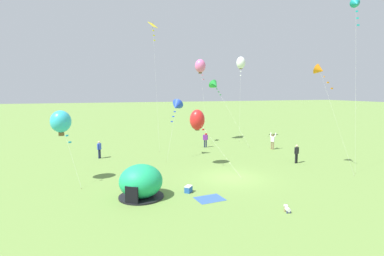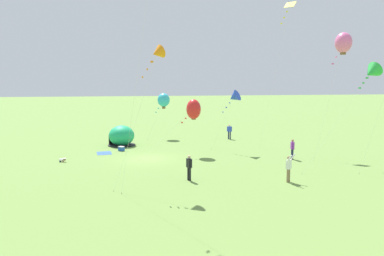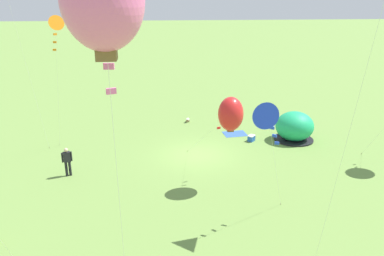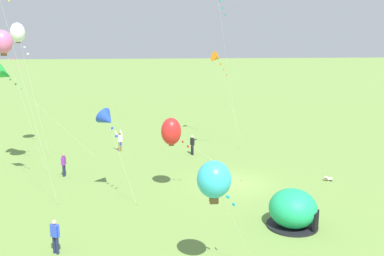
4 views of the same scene
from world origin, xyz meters
The scene contains 10 objects.
ground_plane centered at (0.00, 0.00, 0.00)m, with size 300.00×300.00×0.00m, color olive.
popup_tent centered at (-7.28, -2.02, 1.00)m, with size 2.81×2.81×2.10m.
picnic_blanket centered at (-3.32, -3.67, 0.01)m, with size 1.70×1.30×0.01m, color #3359A5.
cooler_box centered at (-4.18, -2.10, 0.22)m, with size 0.63×0.64×0.44m.
toddler_crawling centered at (-0.03, -6.89, 0.18)m, with size 0.32×0.55×0.32m.
person_near_tent centered at (7.72, 2.21, 0.96)m, with size 0.56×0.36×1.72m.
kite_blue centered at (-1.96, 8.34, 5.13)m, with size 2.33×2.60×5.82m.
kite_red centered at (-1.23, 4.34, 4.10)m, with size 2.46×5.68×5.01m.
kite_pink centered at (3.41, 15.95, 9.73)m, with size 1.36×3.03×10.57m.
kite_orange centered at (8.00, 0.14, 8.32)m, with size 1.93×3.46×8.84m.
Camera 3 is at (2.64, 22.37, 9.77)m, focal length 35.00 mm.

